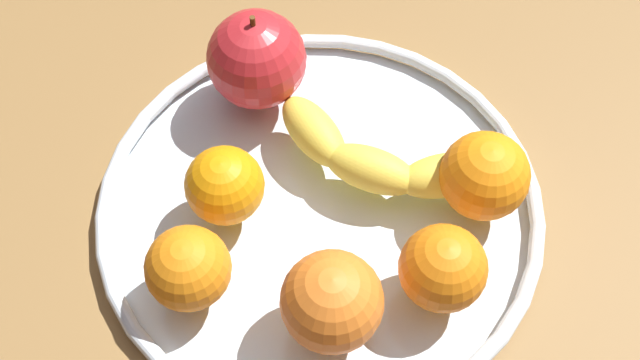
# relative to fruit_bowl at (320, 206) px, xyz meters

# --- Properties ---
(ground_plane) EXTENTS (1.41, 1.41, 0.04)m
(ground_plane) POSITION_rel_fruit_bowl_xyz_m (0.00, 0.00, -0.03)
(ground_plane) COLOR olive
(fruit_bowl) EXTENTS (0.35, 0.35, 0.02)m
(fruit_bowl) POSITION_rel_fruit_bowl_xyz_m (0.00, 0.00, 0.00)
(fruit_bowl) COLOR silver
(fruit_bowl) RESTS_ON ground_plane
(banana) EXTENTS (0.18, 0.10, 0.03)m
(banana) POSITION_rel_fruit_bowl_xyz_m (0.02, 0.05, 0.03)
(banana) COLOR yellow
(banana) RESTS_ON fruit_bowl
(apple) EXTENTS (0.08, 0.08, 0.09)m
(apple) POSITION_rel_fruit_bowl_xyz_m (-0.11, 0.05, 0.05)
(apple) COLOR red
(apple) RESTS_ON fruit_bowl
(orange_back_left) EXTENTS (0.06, 0.06, 0.06)m
(orange_back_left) POSITION_rel_fruit_bowl_xyz_m (-0.02, -0.12, 0.04)
(orange_back_left) COLOR orange
(orange_back_left) RESTS_ON fruit_bowl
(orange_front_right) EXTENTS (0.07, 0.07, 0.07)m
(orange_front_right) POSITION_rel_fruit_bowl_xyz_m (0.07, -0.07, 0.04)
(orange_front_right) COLOR orange
(orange_front_right) RESTS_ON fruit_bowl
(orange_center) EXTENTS (0.06, 0.06, 0.06)m
(orange_center) POSITION_rel_fruit_bowl_xyz_m (-0.05, -0.05, 0.04)
(orange_center) COLOR orange
(orange_center) RESTS_ON fruit_bowl
(orange_back_right) EXTENTS (0.07, 0.07, 0.07)m
(orange_back_right) POSITION_rel_fruit_bowl_xyz_m (0.09, 0.08, 0.04)
(orange_back_right) COLOR orange
(orange_back_right) RESTS_ON fruit_bowl
(orange_front_left) EXTENTS (0.06, 0.06, 0.06)m
(orange_front_left) POSITION_rel_fruit_bowl_xyz_m (0.11, -0.00, 0.04)
(orange_front_left) COLOR orange
(orange_front_left) RESTS_ON fruit_bowl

